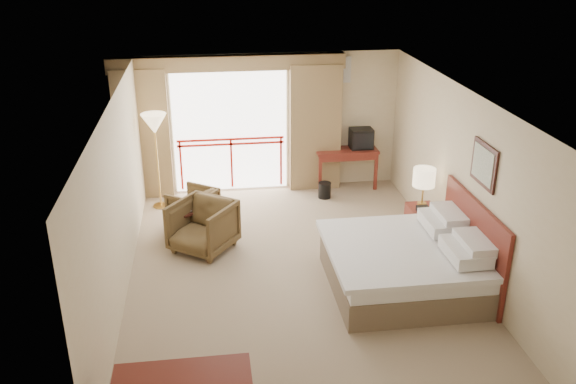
{
  "coord_description": "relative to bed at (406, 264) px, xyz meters",
  "views": [
    {
      "loc": [
        -1.22,
        -7.94,
        4.74
      ],
      "look_at": [
        -0.08,
        0.4,
        1.17
      ],
      "focal_mm": 38.0,
      "sensor_mm": 36.0,
      "label": 1
    }
  ],
  "objects": [
    {
      "name": "curtain_left",
      "position": [
        -3.95,
        3.95,
        0.87
      ],
      "size": [
        1.0,
        0.26,
        2.5
      ],
      "primitive_type": "cube",
      "color": "olive",
      "rests_on": "wall_back"
    },
    {
      "name": "balcony_door",
      "position": [
        -2.3,
        4.08,
        0.82
      ],
      "size": [
        2.4,
        0.0,
        2.4
      ],
      "primitive_type": "plane",
      "rotation": [
        1.57,
        0.0,
        0.0
      ],
      "color": "white",
      "rests_on": "wall_back"
    },
    {
      "name": "table_lamp",
      "position": [
        0.69,
        1.41,
        0.74
      ],
      "size": [
        0.36,
        0.36,
        0.64
      ],
      "rotation": [
        0.0,
        0.0,
        -0.08
      ],
      "color": "tan",
      "rests_on": "nightstand"
    },
    {
      "name": "coffee_maker",
      "position": [
        -0.37,
        3.91,
        0.56
      ],
      "size": [
        0.15,
        0.15,
        0.28
      ],
      "primitive_type": "cylinder",
      "rotation": [
        0.0,
        0.0,
        -0.18
      ],
      "color": "black",
      "rests_on": "desk"
    },
    {
      "name": "wall_left",
      "position": [
        -4.0,
        0.6,
        0.97
      ],
      "size": [
        0.0,
        7.0,
        7.0
      ],
      "primitive_type": "plane",
      "rotation": [
        1.57,
        0.0,
        1.57
      ],
      "color": "beige",
      "rests_on": "ground"
    },
    {
      "name": "wall_front",
      "position": [
        -1.5,
        -2.9,
        0.97
      ],
      "size": [
        5.0,
        0.0,
        5.0
      ],
      "primitive_type": "plane",
      "rotation": [
        -1.57,
        0.0,
        0.0
      ],
      "color": "beige",
      "rests_on": "ground"
    },
    {
      "name": "ceiling",
      "position": [
        -1.5,
        0.6,
        2.32
      ],
      "size": [
        7.0,
        7.0,
        0.0
      ],
      "primitive_type": "plane",
      "rotation": [
        3.14,
        0.0,
        0.0
      ],
      "color": "white",
      "rests_on": "wall_back"
    },
    {
      "name": "nightstand",
      "position": [
        0.69,
        1.36,
        -0.07
      ],
      "size": [
        0.44,
        0.52,
        0.62
      ],
      "primitive_type": "cube",
      "rotation": [
        0.0,
        0.0,
        -0.01
      ],
      "color": "#5E1914",
      "rests_on": "floor"
    },
    {
      "name": "armchair_far",
      "position": [
        -3.06,
        2.53,
        -0.38
      ],
      "size": [
        1.0,
        0.99,
        0.66
      ],
      "primitive_type": "imported",
      "rotation": [
        0.0,
        0.0,
        -2.19
      ],
      "color": "#49371F",
      "rests_on": "floor"
    },
    {
      "name": "wall_right",
      "position": [
        1.0,
        0.6,
        0.97
      ],
      "size": [
        0.0,
        7.0,
        7.0
      ],
      "primitive_type": "plane",
      "rotation": [
        1.57,
        0.0,
        -1.57
      ],
      "color": "beige",
      "rests_on": "ground"
    },
    {
      "name": "floor",
      "position": [
        -1.5,
        0.6,
        -0.38
      ],
      "size": [
        7.0,
        7.0,
        0.0
      ],
      "primitive_type": "plane",
      "color": "gray",
      "rests_on": "ground"
    },
    {
      "name": "tv",
      "position": [
        0.28,
        3.9,
        0.62
      ],
      "size": [
        0.44,
        0.35,
        0.4
      ],
      "rotation": [
        0.0,
        0.0,
        -0.31
      ],
      "color": "black",
      "rests_on": "desk"
    },
    {
      "name": "headboard",
      "position": [
        0.96,
        0.0,
        0.27
      ],
      "size": [
        0.06,
        2.1,
        1.3
      ],
      "primitive_type": "cube",
      "color": "#5E1914",
      "rests_on": "wall_right"
    },
    {
      "name": "side_table",
      "position": [
        -3.23,
        2.01,
        -0.03
      ],
      "size": [
        0.47,
        0.47,
        0.51
      ],
      "rotation": [
        0.0,
        0.0,
        -0.3
      ],
      "color": "black",
      "rests_on": "floor"
    },
    {
      "name": "cup",
      "position": [
        -0.22,
        3.86,
        0.47
      ],
      "size": [
        0.09,
        0.09,
        0.1
      ],
      "primitive_type": "cylinder",
      "rotation": [
        0.0,
        0.0,
        0.29
      ],
      "color": "white",
      "rests_on": "desk"
    },
    {
      "name": "valance",
      "position": [
        -2.3,
        3.98,
        2.17
      ],
      "size": [
        4.4,
        0.22,
        0.28
      ],
      "primitive_type": "cube",
      "color": "olive",
      "rests_on": "wall_back"
    },
    {
      "name": "balcony_railing",
      "position": [
        -2.3,
        4.06,
        0.44
      ],
      "size": [
        2.09,
        0.03,
        1.02
      ],
      "color": "red",
      "rests_on": "wall_back"
    },
    {
      "name": "wastebasket",
      "position": [
        -0.54,
        3.38,
        -0.22
      ],
      "size": [
        0.26,
        0.26,
        0.31
      ],
      "primitive_type": "cylinder",
      "rotation": [
        0.0,
        0.0,
        -0.06
      ],
      "color": "black",
      "rests_on": "floor"
    },
    {
      "name": "book",
      "position": [
        -3.23,
        2.01,
        0.14
      ],
      "size": [
        0.21,
        0.25,
        0.02
      ],
      "primitive_type": "imported",
      "rotation": [
        0.0,
        0.0,
        0.2
      ],
      "color": "white",
      "rests_on": "side_table"
    },
    {
      "name": "hvac_vent",
      "position": [
        -0.2,
        4.07,
        1.97
      ],
      "size": [
        0.5,
        0.04,
        0.5
      ],
      "primitive_type": "cube",
      "color": "silver",
      "rests_on": "wall_back"
    },
    {
      "name": "framed_art",
      "position": [
        0.97,
        0.0,
        1.47
      ],
      "size": [
        0.04,
        0.72,
        0.6
      ],
      "color": "black",
      "rests_on": "wall_right"
    },
    {
      "name": "curtain_right",
      "position": [
        -0.65,
        3.95,
        0.87
      ],
      "size": [
        1.0,
        0.26,
        2.5
      ],
      "primitive_type": "cube",
      "color": "olive",
      "rests_on": "wall_back"
    },
    {
      "name": "desk",
      "position": [
        -0.02,
        3.96,
        0.25
      ],
      "size": [
        1.23,
        0.59,
        0.81
      ],
      "rotation": [
        0.0,
        0.0,
        0.01
      ],
      "color": "#5E1914",
      "rests_on": "floor"
    },
    {
      "name": "floor_lamp",
      "position": [
        -3.68,
        3.39,
        1.17
      ],
      "size": [
        0.46,
        0.46,
        1.8
      ],
      "rotation": [
        0.0,
        0.0,
        -0.14
      ],
      "color": "tan",
      "rests_on": "floor"
    },
    {
      "name": "wall_back",
      "position": [
        -1.5,
        4.1,
        0.97
      ],
      "size": [
        5.0,
        0.0,
        5.0
      ],
      "primitive_type": "plane",
      "rotation": [
        1.57,
        0.0,
        0.0
      ],
      "color": "beige",
      "rests_on": "ground"
    },
    {
      "name": "armchair_near",
      "position": [
        -2.89,
        1.56,
        -0.38
      ],
      "size": [
        1.25,
        1.26,
        0.83
      ],
      "primitive_type": "imported",
      "rotation": [
        0.0,
        0.0,
        -0.63
      ],
      "color": "#49371F",
      "rests_on": "floor"
    },
    {
      "name": "bed",
      "position": [
        0.0,
        0.0,
        0.0
      ],
      "size": [
        2.13,
        2.06,
        0.97
      ],
      "color": "brown",
      "rests_on": "floor"
    },
    {
      "name": "phone",
      "position": [
        0.64,
        1.21,
        0.29
      ],
      "size": [
        0.19,
        0.15,
        0.08
      ],
      "primitive_type": "cube",
      "rotation": [
        0.0,
        0.0,
        0.03
      ],
      "color": "black",
      "rests_on": "nightstand"
    }
  ]
}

